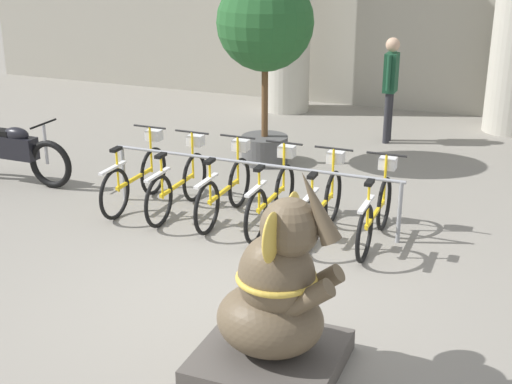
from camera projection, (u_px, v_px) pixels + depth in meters
ground_plane at (229, 297)px, 7.12m from camera, size 60.00×60.00×0.00m
bike_rack at (251, 174)px, 8.81m from camera, size 3.81×0.05×0.77m
bicycle_0 at (136, 176)px, 9.37m from camera, size 0.48×1.63×0.98m
bicycle_1 at (179, 183)px, 9.13m from camera, size 0.48×1.63×0.98m
bicycle_2 at (225, 189)px, 8.92m from camera, size 0.48×1.63×0.98m
bicycle_3 at (272, 197)px, 8.67m from camera, size 0.48×1.63×0.98m
bicycle_4 at (322, 204)px, 8.43m from camera, size 0.48×1.63×0.98m
bicycle_5 at (376, 211)px, 8.21m from camera, size 0.48×1.63×0.98m
elephant_statue at (275, 306)px, 5.73m from camera, size 1.15×1.15×1.81m
motorcycle at (14, 152)px, 10.19m from camera, size 1.97×0.55×0.94m
person_pedestrian at (391, 80)px, 11.94m from camera, size 0.24×0.47×1.78m
potted_tree at (265, 32)px, 10.52m from camera, size 1.45×1.45×2.89m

